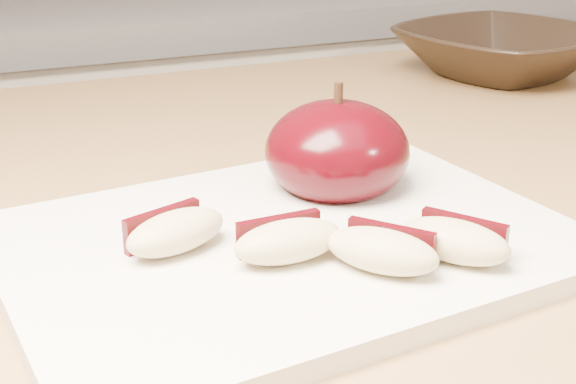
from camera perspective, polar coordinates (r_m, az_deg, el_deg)
name	(u,v)px	position (r m, az deg, el deg)	size (l,w,h in m)	color
back_cabinet	(118,277)	(1.37, -11.97, -5.92)	(2.40, 0.62, 0.94)	silver
cutting_board	(288,244)	(0.45, 0.00, -3.69)	(0.31, 0.23, 0.01)	silver
apple_half	(337,151)	(0.51, 3.51, 2.91)	(0.11, 0.11, 0.08)	black
apple_wedge_a	(174,231)	(0.43, -8.08, -2.77)	(0.07, 0.05, 0.02)	#CDB882
apple_wedge_b	(287,240)	(0.41, -0.05, -3.46)	(0.06, 0.03, 0.02)	#CDB882
apple_wedge_c	(383,250)	(0.41, 6.78, -4.11)	(0.06, 0.06, 0.02)	#CDB882
apple_wedge_d	(456,240)	(0.42, 11.85, -3.37)	(0.06, 0.07, 0.02)	#CDB882
bowl	(501,52)	(0.87, 14.92, 9.62)	(0.20, 0.20, 0.05)	black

